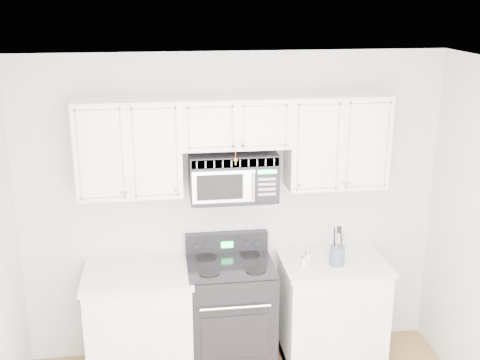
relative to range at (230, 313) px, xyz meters
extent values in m
cube|color=white|center=(0.06, -1.46, 2.12)|extent=(3.50, 3.50, 0.01)
cube|color=silver|center=(0.06, 0.29, 0.82)|extent=(3.50, 0.01, 2.60)
cube|color=white|center=(-0.74, -0.02, -0.04)|extent=(0.82, 0.63, 0.88)
cube|color=silver|center=(-0.74, -0.02, 0.42)|extent=(0.86, 0.65, 0.04)
cube|color=white|center=(0.86, -0.02, -0.04)|extent=(0.82, 0.63, 0.88)
cube|color=silver|center=(0.86, -0.02, 0.42)|extent=(0.86, 0.65, 0.04)
cube|color=black|center=(0.86, 0.02, -0.43)|extent=(0.82, 0.55, 0.10)
cube|color=black|center=(0.00, 0.00, -0.02)|extent=(0.70, 0.60, 0.92)
cube|color=black|center=(0.00, -0.31, -0.03)|extent=(0.53, 0.01, 0.37)
cylinder|color=silver|center=(0.00, -0.33, 0.24)|extent=(0.55, 0.02, 0.02)
cube|color=black|center=(0.00, 0.00, 0.44)|extent=(0.70, 0.60, 0.02)
cube|color=black|center=(0.00, 0.25, 0.53)|extent=(0.70, 0.08, 0.18)
cube|color=#1BD549|center=(0.00, 0.21, 0.53)|extent=(0.10, 0.00, 0.05)
cube|color=white|center=(-0.76, 0.13, 1.41)|extent=(0.80, 0.33, 0.75)
cube|color=white|center=(0.88, 0.13, 1.41)|extent=(0.80, 0.33, 0.75)
cube|color=white|center=(0.06, 0.13, 1.59)|extent=(0.84, 0.33, 0.39)
sphere|color=gold|center=(-0.78, -0.06, 1.12)|extent=(0.03, 0.03, 0.03)
sphere|color=gold|center=(-0.42, -0.06, 1.12)|extent=(0.03, 0.03, 0.03)
sphere|color=gold|center=(0.54, -0.06, 1.12)|extent=(0.03, 0.03, 0.03)
sphere|color=gold|center=(0.90, -0.06, 1.12)|extent=(0.03, 0.03, 0.03)
sphere|color=gold|center=(0.03, -0.06, 1.46)|extent=(0.03, 0.03, 0.03)
sphere|color=gold|center=(0.09, -0.06, 1.46)|extent=(0.03, 0.03, 0.03)
cylinder|color=red|center=(0.04, -0.06, 1.40)|extent=(0.00, 0.00, 0.11)
sphere|color=gold|center=(0.04, -0.06, 1.34)|extent=(0.04, 0.04, 0.04)
cube|color=black|center=(0.04, 0.12, 1.16)|extent=(0.69, 0.35, 0.38)
cube|color=#9B9995|center=(0.04, -0.05, 1.31)|extent=(0.67, 0.01, 0.07)
cube|color=silver|center=(-0.05, -0.06, 1.13)|extent=(0.48, 0.01, 0.25)
cube|color=black|center=(-0.08, -0.06, 1.13)|extent=(0.36, 0.01, 0.20)
cube|color=black|center=(0.28, -0.06, 1.13)|extent=(0.19, 0.01, 0.25)
cube|color=#1BD549|center=(0.28, -0.06, 1.23)|extent=(0.15, 0.00, 0.03)
cylinder|color=silver|center=(0.17, -0.09, 1.13)|extent=(0.02, 0.02, 0.22)
cylinder|color=#41576C|center=(0.86, -0.10, 0.51)|extent=(0.13, 0.13, 0.16)
cylinder|color=olive|center=(0.89, -0.10, 0.59)|extent=(0.01, 0.01, 0.27)
cylinder|color=black|center=(0.84, -0.07, 0.60)|extent=(0.01, 0.01, 0.29)
cylinder|color=olive|center=(0.84, -0.13, 0.61)|extent=(0.01, 0.01, 0.31)
cylinder|color=black|center=(0.89, -0.10, 0.59)|extent=(0.01, 0.01, 0.27)
cylinder|color=silver|center=(0.63, -0.05, 0.48)|extent=(0.04, 0.04, 0.09)
cylinder|color=silver|center=(0.63, -0.05, 0.53)|extent=(0.04, 0.04, 0.02)
cylinder|color=silver|center=(0.59, -0.10, 0.48)|extent=(0.04, 0.04, 0.08)
cylinder|color=silver|center=(0.59, -0.10, 0.52)|extent=(0.04, 0.04, 0.01)
camera|label=1|loc=(-0.53, -4.41, 2.55)|focal=45.00mm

